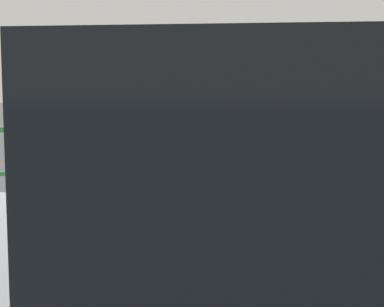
{
  "coord_description": "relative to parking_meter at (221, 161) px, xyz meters",
  "views": [
    {
      "loc": [
        0.29,
        -3.31,
        1.63
      ],
      "look_at": [
        -0.04,
        0.68,
        1.21
      ],
      "focal_mm": 54.27,
      "sensor_mm": 36.0,
      "label": 1
    }
  ],
  "objects": [
    {
      "name": "pedestrian_at_meter",
      "position": [
        -0.59,
        0.05,
        -0.08
      ],
      "size": [
        0.64,
        0.57,
        1.69
      ],
      "rotation": [
        0.0,
        0.0,
        -0.05
      ],
      "color": "#1E233F",
      "rests_on": "sidewalk_curb"
    },
    {
      "name": "background_railing",
      "position": [
        -0.17,
        2.33,
        -0.24
      ],
      "size": [
        24.06,
        0.06,
        1.12
      ],
      "color": "#1E602D",
      "rests_on": "sidewalk_curb"
    },
    {
      "name": "sidewalk_curb",
      "position": [
        -0.17,
        1.03,
        -1.11
      ],
      "size": [
        36.0,
        3.06,
        0.13
      ],
      "primitive_type": "cube",
      "color": "#ADA8A0",
      "rests_on": "ground"
    },
    {
      "name": "parking_meter",
      "position": [
        0.0,
        0.0,
        0.0
      ],
      "size": [
        0.16,
        0.17,
        1.47
      ],
      "rotation": [
        0.0,
        0.0,
        3.17
      ],
      "color": "slate",
      "rests_on": "sidewalk_curb"
    }
  ]
}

